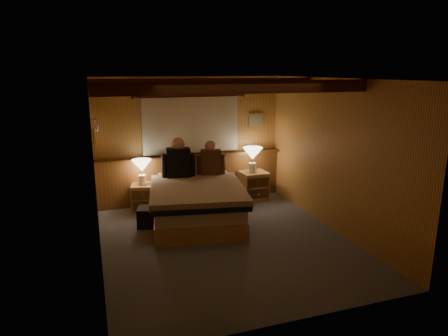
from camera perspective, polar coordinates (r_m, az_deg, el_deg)
name	(u,v)px	position (r m, az deg, el deg)	size (l,w,h in m)	color
floor	(225,241)	(6.14, 0.21, -10.37)	(4.20, 4.20, 0.00)	#565B66
ceiling	(226,79)	(5.60, 0.24, 12.64)	(4.20, 4.20, 0.00)	tan
wall_back	(190,140)	(7.73, -4.82, 3.98)	(3.60, 3.60, 0.00)	#DDA04F
wall_left	(95,174)	(5.46, -17.96, -0.82)	(4.20, 4.20, 0.00)	#DDA04F
wall_right	(333,156)	(6.55, 15.32, 1.73)	(4.20, 4.20, 0.00)	#DDA04F
wall_front	(296,211)	(3.90, 10.29, -6.13)	(3.60, 3.60, 0.00)	#DDA04F
wainscot	(192,177)	(7.82, -4.60, -1.26)	(3.60, 0.23, 0.94)	brown
curtain_window	(191,124)	(7.61, -4.74, 6.28)	(2.18, 0.09, 1.11)	#4F2613
ceiling_beams	(222,85)	(5.74, -0.26, 11.77)	(3.60, 1.65, 0.16)	#4F2613
coat_rail	(96,123)	(6.93, -17.84, 6.13)	(0.05, 0.55, 0.24)	silver
framed_print	(256,119)	(8.08, 4.56, 6.93)	(0.30, 0.04, 0.25)	tan
bed	(197,203)	(6.74, -3.89, -5.02)	(1.78, 2.15, 0.66)	tan
nightstand_left	(144,197)	(7.47, -11.30, -4.12)	(0.52, 0.49, 0.50)	tan
nightstand_right	(254,185)	(7.98, 4.24, -2.50)	(0.52, 0.48, 0.56)	tan
lamp_left	(142,167)	(7.32, -11.65, 0.12)	(0.35, 0.35, 0.46)	white
lamp_right	(253,155)	(7.77, 4.11, 1.86)	(0.38, 0.38, 0.50)	white
person_left	(178,161)	(7.13, -6.54, 1.06)	(0.60, 0.29, 0.74)	black
person_right	(211,160)	(7.27, -1.91, 1.09)	(0.52, 0.30, 0.65)	#4B2E1E
duffel_bag	(155,216)	(6.72, -9.89, -6.83)	(0.61, 0.45, 0.39)	black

